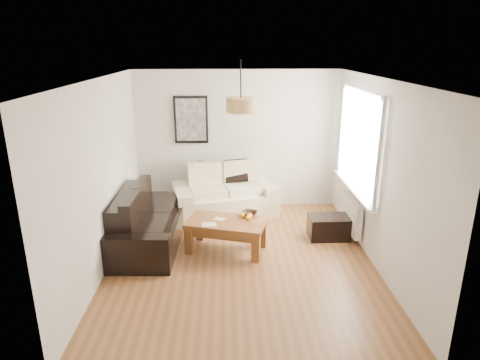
{
  "coord_description": "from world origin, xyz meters",
  "views": [
    {
      "loc": [
        -0.2,
        -5.46,
        3.02
      ],
      "look_at": [
        0.0,
        0.6,
        1.05
      ],
      "focal_mm": 31.31,
      "sensor_mm": 36.0,
      "label": 1
    }
  ],
  "objects_px": {
    "sofa_leather": "(148,220)",
    "loveseat_cream": "(224,191)",
    "coffee_table": "(226,235)",
    "ottoman": "(329,227)"
  },
  "relations": [
    {
      "from": "sofa_leather",
      "to": "ottoman",
      "type": "xyz_separation_m",
      "value": [
        2.88,
        0.15,
        -0.23
      ]
    },
    {
      "from": "sofa_leather",
      "to": "coffee_table",
      "type": "bearing_deg",
      "value": -98.77
    },
    {
      "from": "sofa_leather",
      "to": "loveseat_cream",
      "type": "bearing_deg",
      "value": -42.87
    },
    {
      "from": "sofa_leather",
      "to": "ottoman",
      "type": "bearing_deg",
      "value": -85.44
    },
    {
      "from": "coffee_table",
      "to": "ottoman",
      "type": "bearing_deg",
      "value": 12.54
    },
    {
      "from": "loveseat_cream",
      "to": "sofa_leather",
      "type": "bearing_deg",
      "value": -148.65
    },
    {
      "from": "ottoman",
      "to": "sofa_leather",
      "type": "bearing_deg",
      "value": -177.08
    },
    {
      "from": "loveseat_cream",
      "to": "ottoman",
      "type": "height_order",
      "value": "loveseat_cream"
    },
    {
      "from": "sofa_leather",
      "to": "coffee_table",
      "type": "height_order",
      "value": "sofa_leather"
    },
    {
      "from": "loveseat_cream",
      "to": "coffee_table",
      "type": "height_order",
      "value": "loveseat_cream"
    }
  ]
}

